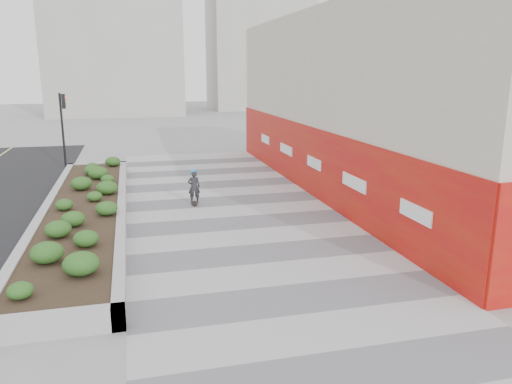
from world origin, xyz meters
TOP-DOWN VIEW (x-y plane):
  - ground at (0.00, 0.00)m, footprint 160.00×160.00m
  - walkway at (0.00, 3.00)m, footprint 8.00×36.00m
  - building at (6.98, 8.98)m, footprint 6.04×24.08m
  - planter at (-5.50, 7.00)m, footprint 3.00×18.00m
  - traffic_signal_near at (-7.23, 17.50)m, footprint 0.33×0.28m
  - distant_bldg_north_l at (-5.00, 55.00)m, footprint 16.00×12.00m
  - distant_bldg_north_r at (15.00, 60.00)m, footprint 14.00×10.00m
  - manhole_cover at (0.50, 3.00)m, footprint 0.44×0.44m
  - skateboarder at (-1.28, 7.91)m, footprint 0.52×0.74m

SIDE VIEW (x-z plane):
  - ground at x=0.00m, z-range 0.00..0.00m
  - manhole_cover at x=0.50m, z-range 0.00..0.01m
  - walkway at x=0.00m, z-range 0.00..0.01m
  - planter at x=-5.50m, z-range -0.03..0.87m
  - skateboarder at x=-1.28m, z-range 0.01..1.52m
  - traffic_signal_near at x=-7.23m, z-range 0.66..4.86m
  - building at x=6.98m, z-range -0.02..7.98m
  - distant_bldg_north_l at x=-5.00m, z-range 0.00..20.00m
  - distant_bldg_north_r at x=15.00m, z-range 0.00..24.00m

